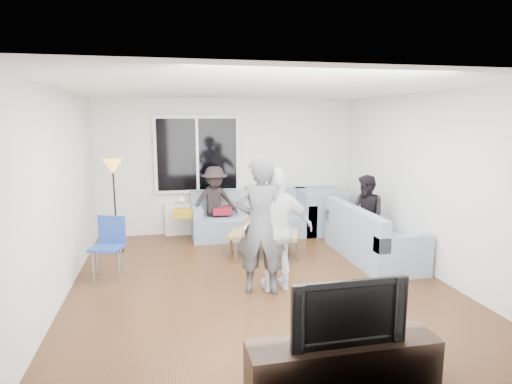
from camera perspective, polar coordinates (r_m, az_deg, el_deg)
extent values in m
cube|color=#56351C|center=(6.07, 0.28, -11.95)|extent=(5.00, 5.50, 0.04)
cube|color=white|center=(5.65, 0.30, 13.76)|extent=(5.00, 5.50, 0.04)
cube|color=silver|center=(8.42, -3.79, 3.47)|extent=(5.00, 0.04, 2.60)
cube|color=silver|center=(3.14, 11.37, -7.73)|extent=(5.00, 0.04, 2.60)
cube|color=silver|center=(5.73, -25.12, -0.48)|extent=(0.04, 5.50, 2.60)
cube|color=silver|center=(6.72, 21.78, 1.15)|extent=(0.04, 5.50, 2.60)
cube|color=white|center=(8.25, -7.87, 5.01)|extent=(1.62, 0.06, 1.47)
cube|color=black|center=(8.21, -7.85, 4.99)|extent=(1.50, 0.02, 1.35)
cube|color=white|center=(8.20, -7.84, 4.98)|extent=(0.05, 0.03, 1.35)
cube|color=silver|center=(8.40, -7.65, -3.47)|extent=(1.30, 0.12, 0.62)
imported|color=#255D27|center=(8.29, -6.48, -0.25)|extent=(0.21, 0.18, 0.33)
imported|color=white|center=(8.27, -9.95, -0.93)|extent=(0.21, 0.21, 0.17)
cube|color=gray|center=(8.52, 8.61, -2.51)|extent=(0.85, 0.85, 0.85)
cube|color=gold|center=(7.95, -9.49, -2.80)|extent=(0.43, 0.39, 0.14)
cube|color=maroon|center=(8.09, -4.56, -2.48)|extent=(0.38, 0.33, 0.13)
cube|color=#A88B51|center=(7.01, 1.02, -7.01)|extent=(1.24, 0.92, 0.40)
cylinder|color=maroon|center=(6.96, 0.74, -4.71)|extent=(0.17, 0.17, 0.17)
imported|color=#444549|center=(5.43, 0.62, -4.51)|extent=(0.73, 0.57, 1.78)
imported|color=silver|center=(5.55, 2.89, -5.08)|extent=(0.95, 0.40, 1.62)
imported|color=black|center=(7.30, 14.51, -2.95)|extent=(0.60, 0.71, 1.31)
imported|color=black|center=(8.01, -5.53, -1.39)|extent=(0.94, 0.63, 1.36)
cube|color=#311F18|center=(3.88, 11.50, -21.73)|extent=(1.60, 0.40, 0.44)
imported|color=black|center=(3.64, 11.78, -15.04)|extent=(0.96, 0.13, 0.56)
cylinder|color=black|center=(7.15, 3.09, -4.09)|extent=(0.07, 0.07, 0.23)
cylinder|color=#E14814|center=(6.91, 2.84, -4.37)|extent=(0.07, 0.07, 0.28)
cylinder|color=green|center=(6.82, 0.29, -4.67)|extent=(0.08, 0.08, 0.25)
cylinder|color=orange|center=(6.95, -1.21, -4.51)|extent=(0.07, 0.07, 0.22)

